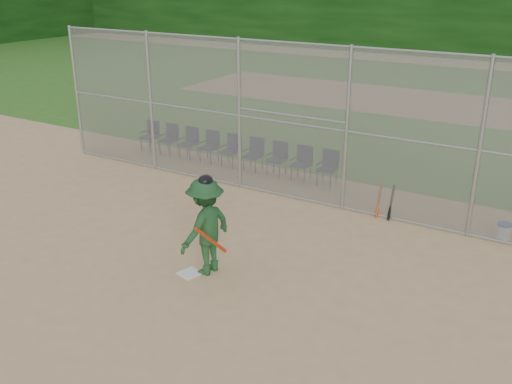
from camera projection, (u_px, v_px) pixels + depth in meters
The scene contains 17 objects.
ground at pixel (188, 289), 10.65m from camera, with size 100.00×100.00×0.00m, color tan.
grass_strip at pixel (436, 105), 25.04m from camera, with size 100.00×100.00×0.00m, color #2D5F1C.
dirt_patch_far at pixel (436, 105), 25.04m from camera, with size 24.00×24.00×0.00m, color tan.
backstop_fence at pixel (308, 123), 13.89m from camera, with size 16.09×0.09×4.00m.
home_plate at pixel (190, 273), 11.17m from camera, with size 0.39×0.39×0.02m, color silver.
batter_at_plate at pixel (206, 226), 10.91m from camera, with size 1.02×1.36×2.03m.
water_cooler at pixel (504, 231), 12.52m from camera, with size 0.30×0.30×0.38m.
spare_bats at pixel (385, 201), 13.55m from camera, with size 0.36×0.31×0.84m.
chair_0 at pixel (149, 136), 18.61m from camera, with size 0.54×0.52×0.96m, color #10163C, non-canonical shape.
chair_1 at pixel (168, 140), 18.23m from camera, with size 0.54×0.52×0.96m, color #10163C, non-canonical shape.
chair_2 at pixel (188, 143), 17.85m from camera, with size 0.54×0.52×0.96m, color #10163C, non-canonical shape.
chair_3 at pixel (209, 147), 17.47m from camera, with size 0.54×0.52×0.96m, color #10163C, non-canonical shape.
chair_4 at pixel (230, 151), 17.10m from camera, with size 0.54×0.52×0.96m, color #10163C, non-canonical shape.
chair_5 at pixel (253, 155), 16.72m from camera, with size 0.54×0.52×0.96m, color #10163C, non-canonical shape.
chair_6 at pixel (277, 159), 16.34m from camera, with size 0.54×0.52×0.96m, color #10163C, non-canonical shape.
chair_7 at pixel (301, 164), 15.96m from camera, with size 0.54×0.52×0.96m, color #10163C, non-canonical shape.
chair_8 at pixel (327, 168), 15.59m from camera, with size 0.54×0.52×0.96m, color #10163C, non-canonical shape.
Camera 1 is at (5.84, -7.29, 5.57)m, focal length 40.00 mm.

